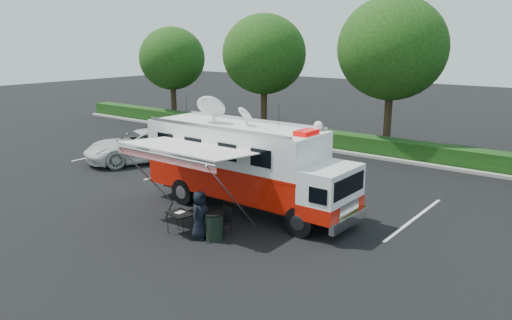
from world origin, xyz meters
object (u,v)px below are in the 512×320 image
at_px(white_suv, 142,161).
at_px(trash_bin, 214,226).
at_px(folding_table, 180,214).
at_px(command_truck, 246,165).

bearing_deg(white_suv, trash_bin, -4.90).
relative_size(folding_table, trash_bin, 1.10).
xyz_separation_m(white_suv, folding_table, (9.29, -6.06, 0.72)).
relative_size(command_truck, folding_table, 8.61).
relative_size(command_truck, trash_bin, 9.44).
height_order(white_suv, folding_table, white_suv).
xyz_separation_m(command_truck, folding_table, (-0.19, -3.36, -1.08)).
relative_size(command_truck, white_suv, 1.45).
distance_m(command_truck, folding_table, 3.53).
distance_m(white_suv, folding_table, 11.12).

